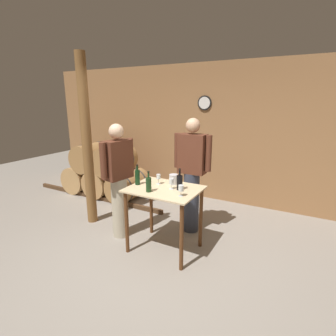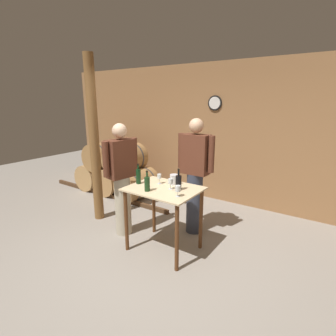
{
  "view_description": "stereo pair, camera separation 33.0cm",
  "coord_description": "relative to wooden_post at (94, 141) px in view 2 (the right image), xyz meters",
  "views": [
    {
      "loc": [
        1.59,
        -2.4,
        2.01
      ],
      "look_at": [
        -0.01,
        0.52,
        1.14
      ],
      "focal_mm": 28.0,
      "sensor_mm": 36.0,
      "label": 1
    },
    {
      "loc": [
        1.87,
        -2.23,
        2.01
      ],
      "look_at": [
        -0.01,
        0.52,
        1.14
      ],
      "focal_mm": 28.0,
      "sensor_mm": 36.0,
      "label": 2
    }
  ],
  "objects": [
    {
      "name": "back_wall",
      "position": [
        1.51,
        2.0,
        0.0
      ],
      "size": [
        8.4,
        0.08,
        2.7
      ],
      "color": "#996B42",
      "rests_on": "ground_plane"
    },
    {
      "name": "tasting_table",
      "position": [
        1.5,
        -0.17,
        -0.65
      ],
      "size": [
        0.93,
        0.73,
        0.89
      ],
      "color": "beige",
      "rests_on": "ground_plane"
    },
    {
      "name": "ground_plane",
      "position": [
        1.51,
        -0.58,
        -1.35
      ],
      "size": [
        14.0,
        14.0,
        0.0
      ],
      "primitive_type": "plane",
      "color": "gray"
    },
    {
      "name": "person_visitor_with_scarf",
      "position": [
        1.6,
        0.51,
        -0.42
      ],
      "size": [
        0.59,
        0.24,
        1.76
      ],
      "color": "#333847",
      "rests_on": "ground_plane"
    },
    {
      "name": "wine_bottle_center",
      "position": [
        1.7,
        -0.12,
        -0.36
      ],
      "size": [
        0.08,
        0.08,
        0.28
      ],
      "color": "black",
      "rests_on": "tasting_table"
    },
    {
      "name": "wine_glass_near_right",
      "position": [
        1.82,
        -0.32,
        -0.37
      ],
      "size": [
        0.07,
        0.07,
        0.14
      ],
      "color": "silver",
      "rests_on": "tasting_table"
    },
    {
      "name": "wine_bottle_far_left",
      "position": [
        1.11,
        -0.2,
        -0.35
      ],
      "size": [
        0.07,
        0.07,
        0.28
      ],
      "color": "black",
      "rests_on": "tasting_table"
    },
    {
      "name": "wine_bottle_left",
      "position": [
        1.4,
        -0.37,
        -0.36
      ],
      "size": [
        0.07,
        0.07,
        0.27
      ],
      "color": "#193819",
      "rests_on": "tasting_table"
    },
    {
      "name": "person_host",
      "position": [
        0.73,
        -0.15,
        -0.46
      ],
      "size": [
        0.29,
        0.58,
        1.69
      ],
      "color": "#B7AD93",
      "rests_on": "ground_plane"
    },
    {
      "name": "ice_bucket",
      "position": [
        1.53,
        0.05,
        -0.4
      ],
      "size": [
        0.12,
        0.12,
        0.14
      ],
      "color": "silver",
      "rests_on": "tasting_table"
    },
    {
      "name": "wine_glass_near_center",
      "position": [
        1.6,
        -0.15,
        -0.36
      ],
      "size": [
        0.06,
        0.06,
        0.14
      ],
      "color": "silver",
      "rests_on": "tasting_table"
    },
    {
      "name": "wooden_post",
      "position": [
        0.0,
        0.0,
        0.0
      ],
      "size": [
        0.16,
        0.16,
        2.7
      ],
      "color": "brown",
      "rests_on": "ground_plane"
    },
    {
      "name": "wine_glass_near_left",
      "position": [
        1.35,
        -0.05,
        -0.36
      ],
      "size": [
        0.06,
        0.06,
        0.14
      ],
      "color": "silver",
      "rests_on": "tasting_table"
    },
    {
      "name": "barrel_rack",
      "position": [
        -0.7,
        1.11,
        -0.86
      ],
      "size": [
        3.25,
        0.81,
        1.11
      ],
      "color": "#4C331E",
      "rests_on": "ground_plane"
    }
  ]
}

